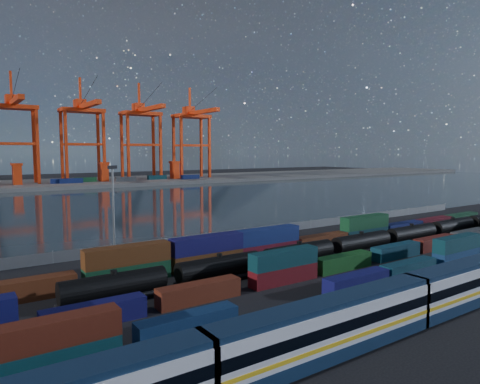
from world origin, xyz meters
TOP-DOWN VIEW (x-y plane):
  - ground at (0.00, 0.00)m, footprint 700.00×700.00m
  - harbor_water at (0.00, 105.00)m, footprint 700.00×700.00m
  - far_quay at (0.00, 210.00)m, footprint 700.00×70.00m
  - passenger_train at (-25.67, -22.50)m, footprint 78.57×3.28m
  - container_row_south at (-2.90, -10.90)m, footprint 127.32×2.25m
  - container_row_mid at (7.31, -2.48)m, footprint 141.47×2.29m
  - container_row_north at (-11.88, 10.51)m, footprint 141.52×2.56m
  - tanker_string at (9.03, 2.98)m, footprint 106.79×2.96m
  - waterfront_fence at (-0.00, 28.00)m, footprint 160.12×0.12m
  - yard_light_mast at (-30.00, 26.00)m, footprint 1.60×0.40m
  - gantry_cranes at (-7.50, 203.38)m, footprint 198.53×45.19m
  - quay_containers at (-11.00, 195.46)m, footprint 172.58×10.99m
  - straddle_carriers at (-2.50, 200.00)m, footprint 140.00×7.00m

SIDE VIEW (x-z plane):
  - ground at x=0.00m, z-range 0.00..0.00m
  - harbor_water at x=0.00m, z-range 0.01..0.01m
  - far_quay at x=0.00m, z-range 0.00..2.00m
  - waterfront_fence at x=0.00m, z-range -0.10..2.10m
  - container_row_south at x=-2.90m, z-range -0.76..4.04m
  - container_row_mid at x=7.31m, z-range -0.70..4.18m
  - tanker_string at x=9.03m, z-range 0.01..4.24m
  - container_row_north at x=-11.88m, z-range -0.51..4.94m
  - passenger_train at x=-25.67m, z-range 0.01..5.64m
  - quay_containers at x=-11.00m, z-range 2.00..4.60m
  - straddle_carriers at x=-2.50m, z-range 2.27..13.37m
  - yard_light_mast at x=-30.00m, z-range 1.00..17.60m
  - gantry_cranes at x=-7.50m, z-range 6.91..68.10m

